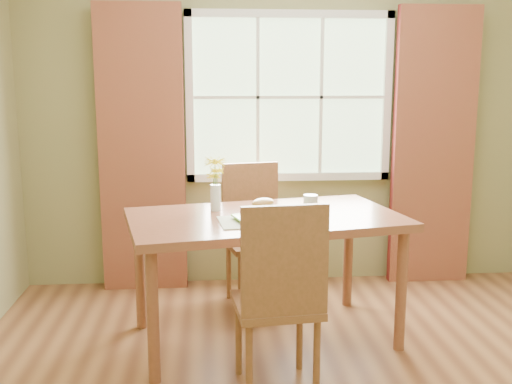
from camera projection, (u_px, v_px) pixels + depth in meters
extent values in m
cube|color=#898452|center=(288.00, 116.00, 4.76)|extent=(4.20, 0.02, 2.70)
cube|color=#B6DEA8|center=(289.00, 97.00, 4.70)|extent=(1.50, 0.02, 1.20)
cube|color=white|center=(291.00, 14.00, 4.56)|extent=(1.62, 0.04, 0.06)
cube|color=white|center=(289.00, 177.00, 4.79)|extent=(1.62, 0.04, 0.06)
cube|color=white|center=(189.00, 98.00, 4.61)|extent=(0.06, 0.04, 1.32)
cube|color=white|center=(387.00, 97.00, 4.74)|extent=(0.06, 0.04, 1.32)
cube|color=white|center=(290.00, 97.00, 4.68)|extent=(1.50, 0.03, 0.02)
cube|color=maroon|center=(142.00, 151.00, 4.59)|extent=(0.65, 0.08, 2.20)
cube|color=maroon|center=(433.00, 148.00, 4.77)|extent=(0.65, 0.08, 2.20)
cube|color=brown|center=(265.00, 219.00, 3.71)|extent=(1.81, 1.24, 0.05)
cylinder|color=brown|center=(153.00, 317.00, 3.23)|extent=(0.07, 0.07, 0.76)
cylinder|color=brown|center=(401.00, 291.00, 3.63)|extent=(0.07, 0.07, 0.76)
cylinder|color=brown|center=(140.00, 273.00, 3.95)|extent=(0.07, 0.07, 0.76)
cylinder|color=brown|center=(348.00, 255.00, 4.35)|extent=(0.07, 0.07, 0.76)
cube|color=brown|center=(276.00, 305.00, 3.17)|extent=(0.48, 0.48, 0.04)
cube|color=brown|center=(285.00, 261.00, 2.92)|extent=(0.44, 0.08, 0.56)
cylinder|color=brown|center=(249.00, 366.00, 3.01)|extent=(0.04, 0.04, 0.45)
cylinder|color=brown|center=(317.00, 360.00, 3.07)|extent=(0.04, 0.04, 0.45)
cylinder|color=brown|center=(239.00, 337.00, 3.35)|extent=(0.04, 0.04, 0.45)
cylinder|color=brown|center=(300.00, 332.00, 3.41)|extent=(0.04, 0.04, 0.45)
cube|color=brown|center=(257.00, 244.00, 4.36)|extent=(0.51, 0.51, 0.04)
cube|color=brown|center=(250.00, 199.00, 4.48)|extent=(0.43, 0.12, 0.55)
cylinder|color=brown|center=(241.00, 285.00, 4.19)|extent=(0.04, 0.04, 0.44)
cylinder|color=brown|center=(287.00, 281.00, 4.29)|extent=(0.04, 0.04, 0.44)
cylinder|color=brown|center=(229.00, 270.00, 4.52)|extent=(0.04, 0.04, 0.44)
cylinder|color=brown|center=(272.00, 266.00, 4.61)|extent=(0.04, 0.04, 0.44)
cube|color=beige|center=(258.00, 221.00, 3.54)|extent=(0.48, 0.37, 0.01)
cube|color=#70B72D|center=(259.00, 220.00, 3.54)|extent=(0.33, 0.33, 0.01)
ellipsoid|color=#DA904A|center=(262.00, 214.00, 3.56)|extent=(0.19, 0.19, 0.04)
ellipsoid|color=#4C8C2D|center=(270.00, 213.00, 3.54)|extent=(0.09, 0.06, 0.01)
cylinder|color=red|center=(261.00, 209.00, 3.55)|extent=(0.08, 0.08, 0.01)
cylinder|color=red|center=(266.00, 207.00, 3.56)|extent=(0.08, 0.08, 0.01)
ellipsoid|color=#DA904A|center=(263.00, 203.00, 3.55)|extent=(0.19, 0.19, 0.05)
cylinder|color=silver|center=(310.00, 206.00, 3.68)|extent=(0.09, 0.09, 0.13)
cylinder|color=silver|center=(310.00, 207.00, 3.68)|extent=(0.08, 0.08, 0.11)
cylinder|color=silver|center=(215.00, 198.00, 3.83)|extent=(0.07, 0.07, 0.17)
cylinder|color=silver|center=(216.00, 204.00, 3.84)|extent=(0.06, 0.06, 0.08)
cylinder|color=#3D7028|center=(215.00, 186.00, 3.82)|extent=(0.01, 0.01, 0.32)
cylinder|color=#3D7028|center=(217.00, 191.00, 3.82)|extent=(0.01, 0.01, 0.26)
cylinder|color=#3D7028|center=(214.00, 193.00, 3.83)|extent=(0.01, 0.01, 0.22)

